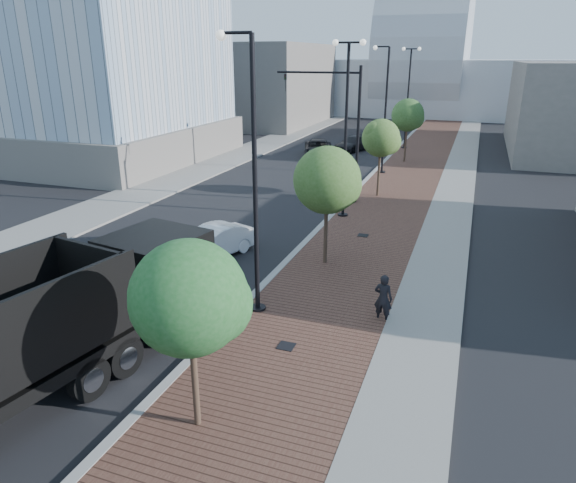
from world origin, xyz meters
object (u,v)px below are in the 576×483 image
(dump_truck, at_px, (71,327))
(pedestrian, at_px, (383,298))
(white_sedan, at_px, (212,242))
(dark_car_mid, at_px, (318,149))

(dump_truck, distance_m, pedestrian, 9.64)
(white_sedan, bearing_deg, dump_truck, -63.63)
(white_sedan, relative_size, dark_car_mid, 0.80)
(dark_car_mid, bearing_deg, white_sedan, -101.36)
(dump_truck, relative_size, white_sedan, 3.31)
(dump_truck, bearing_deg, pedestrian, 49.32)
(pedestrian, bearing_deg, white_sedan, -15.26)
(dump_truck, distance_m, dark_car_mid, 34.62)
(white_sedan, xyz_separation_m, dark_car_mid, (-2.67, 24.99, 0.04))
(white_sedan, distance_m, dark_car_mid, 25.13)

